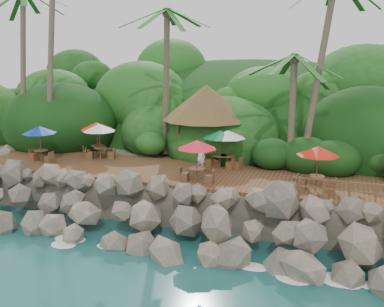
% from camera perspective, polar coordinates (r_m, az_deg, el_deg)
% --- Properties ---
extents(ground, '(140.00, 140.00, 0.00)m').
position_cam_1_polar(ground, '(19.77, -5.77, -13.55)').
color(ground, '#19514F').
rests_on(ground, ground).
extents(land_base, '(32.00, 25.20, 2.10)m').
position_cam_1_polar(land_base, '(33.76, 5.47, -0.13)').
color(land_base, gray).
rests_on(land_base, ground).
extents(jungle_hill, '(44.80, 28.00, 15.40)m').
position_cam_1_polar(jungle_hill, '(41.14, 7.87, 0.78)').
color(jungle_hill, '#143811').
rests_on(jungle_hill, ground).
extents(seawall, '(29.00, 4.00, 2.30)m').
position_cam_1_polar(seawall, '(20.96, -3.56, -8.43)').
color(seawall, gray).
rests_on(seawall, ground).
extents(terrace, '(26.00, 5.00, 0.20)m').
position_cam_1_polar(terrace, '(24.16, 0.00, -2.77)').
color(terrace, brown).
rests_on(terrace, land_base).
extents(jungle_foliage, '(44.00, 16.00, 12.00)m').
position_cam_1_polar(jungle_foliage, '(33.08, 5.03, -2.29)').
color(jungle_foliage, '#143811').
rests_on(jungle_foliage, ground).
extents(foam_line, '(25.20, 0.80, 0.06)m').
position_cam_1_polar(foam_line, '(20.00, -5.41, -13.11)').
color(foam_line, white).
rests_on(foam_line, ground).
extents(palapa, '(5.64, 5.64, 4.60)m').
position_cam_1_polar(palapa, '(27.33, 1.91, 6.82)').
color(palapa, brown).
rests_on(palapa, ground).
extents(dining_clusters, '(23.37, 5.25, 2.22)m').
position_cam_1_polar(dining_clusters, '(23.75, 2.91, 1.76)').
color(dining_clusters, brown).
rests_on(dining_clusters, terrace).
extents(railing, '(6.10, 0.10, 1.00)m').
position_cam_1_polar(railing, '(20.56, 21.67, -4.63)').
color(railing, brown).
rests_on(railing, terrace).
extents(waiter, '(0.70, 0.58, 1.64)m').
position_cam_1_polar(waiter, '(24.39, 1.12, -0.38)').
color(waiter, white).
rests_on(waiter, terrace).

